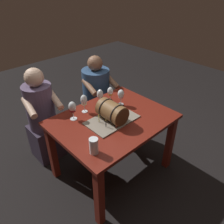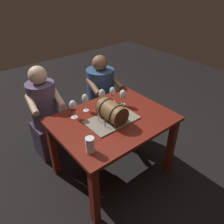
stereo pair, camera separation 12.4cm
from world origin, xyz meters
name	(u,v)px [view 2 (the right image)]	position (x,y,z in m)	size (l,w,h in m)	color
ground_plane	(113,170)	(0.00, 0.00, 0.00)	(8.00, 8.00, 0.00)	black
dining_table	(113,128)	(0.00, 0.00, 0.63)	(1.17, 0.90, 0.75)	maroon
barrel_cake	(112,113)	(-0.03, -0.02, 0.84)	(0.51, 0.31, 0.21)	gray
wine_glass_rose	(123,95)	(0.26, 0.14, 0.87)	(0.07, 0.07, 0.18)	white
wine_glass_red	(73,106)	(-0.29, 0.26, 0.88)	(0.08, 0.08, 0.20)	white
wine_glass_amber	(113,92)	(0.21, 0.26, 0.87)	(0.06, 0.06, 0.18)	white
wine_glass_empty	(102,94)	(0.08, 0.28, 0.88)	(0.07, 0.07, 0.20)	white
wine_glass_white	(85,100)	(-0.13, 0.30, 0.88)	(0.07, 0.07, 0.20)	white
beer_pint	(90,145)	(-0.45, -0.26, 0.82)	(0.08, 0.08, 0.14)	white
person_seated_left	(46,118)	(-0.41, 0.76, 0.54)	(0.40, 0.49, 1.18)	#372D40
person_seated_right	(101,97)	(0.41, 0.76, 0.53)	(0.46, 0.53, 1.12)	#1B2D46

